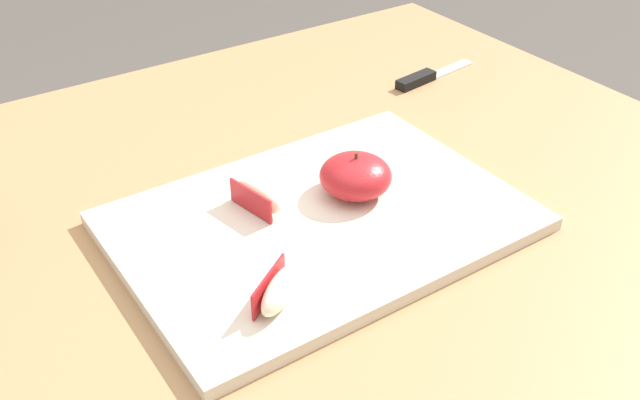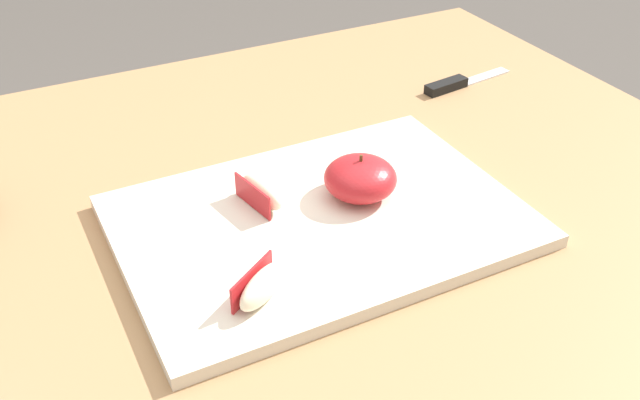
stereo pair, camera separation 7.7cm
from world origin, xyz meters
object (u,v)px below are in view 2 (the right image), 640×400
apple_half_skin_up (360,178)px  apple_wedge_back (261,192)px  cutting_board (320,221)px  paring_knife (453,84)px  apple_wedge_middle (262,286)px

apple_half_skin_up → apple_wedge_back: bearing=162.1°
apple_wedge_back → cutting_board: bearing=-45.7°
paring_knife → apple_half_skin_up: bearing=-143.4°
apple_wedge_middle → paring_knife: bearing=35.4°
cutting_board → paring_knife: 0.40m
apple_half_skin_up → apple_wedge_middle: apple_half_skin_up is taller
apple_half_skin_up → paring_knife: apple_half_skin_up is taller
apple_wedge_middle → paring_knife: size_ratio=0.44×
apple_half_skin_up → apple_wedge_back: (-0.11, 0.03, -0.01)m
apple_wedge_back → paring_knife: 0.42m
apple_wedge_back → paring_knife: (0.38, 0.17, -0.02)m
apple_wedge_back → apple_wedge_middle: size_ratio=1.03×
cutting_board → paring_knife: cutting_board is taller
cutting_board → apple_wedge_middle: 0.14m
apple_half_skin_up → apple_wedge_middle: 0.20m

